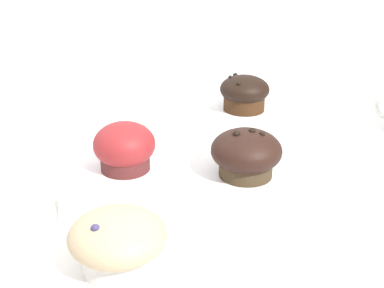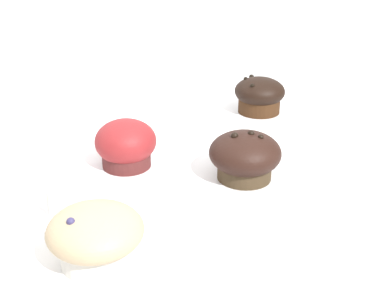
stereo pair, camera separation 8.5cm
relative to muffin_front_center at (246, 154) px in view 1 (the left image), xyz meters
The scene contains 6 objects.
wall_back 0.67m from the muffin_front_center, 89.35° to the left, with size 3.20×0.10×1.80m, color silver.
muffin_front_center is the anchor object (origin of this frame).
muffin_back_left 0.30m from the muffin_front_center, 46.17° to the left, with size 0.10×0.10×0.07m.
muffin_back_right 0.20m from the muffin_front_center, 134.25° to the left, with size 0.10×0.10×0.08m.
muffin_front_left 0.29m from the muffin_front_center, 164.95° to the right, with size 0.12×0.12×0.07m.
price_card 0.28m from the muffin_front_center, 169.76° to the left, with size 0.06×0.05×0.06m.
Camera 1 is at (-0.55, -0.60, 1.30)m, focal length 50.00 mm.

